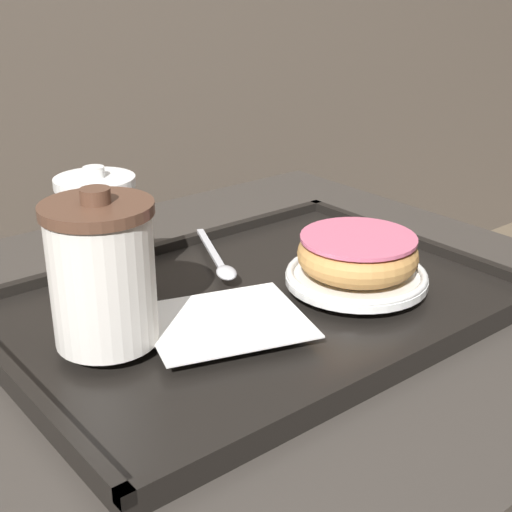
# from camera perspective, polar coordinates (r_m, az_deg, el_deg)

# --- Properties ---
(cafe_table) EXTENTS (0.88, 0.72, 0.74)m
(cafe_table) POSITION_cam_1_polar(r_m,az_deg,el_deg) (0.85, -2.81, -15.19)
(cafe_table) COLOR #38332D
(cafe_table) RESTS_ON ground_plane
(serving_tray) EXTENTS (0.53, 0.37, 0.02)m
(serving_tray) POSITION_cam_1_polar(r_m,az_deg,el_deg) (0.75, 0.00, -4.01)
(serving_tray) COLOR black
(serving_tray) RESTS_ON cafe_table
(napkin_paper) EXTENTS (0.18, 0.17, 0.00)m
(napkin_paper) POSITION_cam_1_polar(r_m,az_deg,el_deg) (0.68, -2.45, -5.19)
(napkin_paper) COLOR white
(napkin_paper) RESTS_ON serving_tray
(coffee_cup_front) EXTENTS (0.10, 0.10, 0.14)m
(coffee_cup_front) POSITION_cam_1_polar(r_m,az_deg,el_deg) (0.64, -12.20, -1.33)
(coffee_cup_front) COLOR white
(coffee_cup_front) RESTS_ON serving_tray
(coffee_cup_rear) EXTENTS (0.08, 0.08, 0.13)m
(coffee_cup_rear) POSITION_cam_1_polar(r_m,az_deg,el_deg) (0.75, -12.43, 1.81)
(coffee_cup_rear) COLOR white
(coffee_cup_rear) RESTS_ON serving_tray
(plate_with_chocolate_donut) EXTENTS (0.15, 0.15, 0.01)m
(plate_with_chocolate_donut) POSITION_cam_1_polar(r_m,az_deg,el_deg) (0.77, 8.03, -1.61)
(plate_with_chocolate_donut) COLOR white
(plate_with_chocolate_donut) RESTS_ON serving_tray
(donut_chocolate_glazed) EXTENTS (0.13, 0.13, 0.04)m
(donut_chocolate_glazed) POSITION_cam_1_polar(r_m,az_deg,el_deg) (0.76, 8.13, 0.23)
(donut_chocolate_glazed) COLOR tan
(donut_chocolate_glazed) RESTS_ON plate_with_chocolate_donut
(spoon) EXTENTS (0.08, 0.16, 0.01)m
(spoon) POSITION_cam_1_polar(r_m,az_deg,el_deg) (0.80, -2.82, -0.69)
(spoon) COLOR silver
(spoon) RESTS_ON serving_tray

